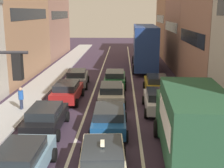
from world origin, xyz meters
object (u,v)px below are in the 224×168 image
at_px(bus_mid_queue_primary, 145,45).
at_px(pedestrian_near_kerb, 21,98).
at_px(sedan_right_lane_behind_truck, 159,100).
at_px(wagon_right_lane_far, 157,84).
at_px(wagon_left_lane_second, 46,118).
at_px(coupe_centre_lane_fourth, 115,78).
at_px(hatchback_centre_lane_third, 112,93).
at_px(sedan_left_lane_front, 22,161).
at_px(taxi_centre_lane_front, 103,160).
at_px(sedan_centre_lane_second, 109,118).
at_px(removalist_box_truck, 190,122).
at_px(sedan_left_lane_fourth, 77,78).
at_px(sedan_left_lane_third, 67,91).

relative_size(bus_mid_queue_primary, pedestrian_near_kerb, 6.36).
distance_m(sedan_right_lane_behind_truck, wagon_right_lane_far, 4.76).
bearing_deg(wagon_right_lane_far, sedan_right_lane_behind_truck, 176.02).
bearing_deg(wagon_left_lane_second, coupe_centre_lane_fourth, -19.35).
bearing_deg(hatchback_centre_lane_third, bus_mid_queue_primary, -14.46).
bearing_deg(sedan_left_lane_front, taxi_centre_lane_front, -86.26).
bearing_deg(wagon_right_lane_far, coupe_centre_lane_fourth, 60.35).
distance_m(sedan_centre_lane_second, hatchback_centre_lane_third, 5.40).
height_order(taxi_centre_lane_front, hatchback_centre_lane_third, taxi_centre_lane_front).
xyz_separation_m(removalist_box_truck, wagon_right_lane_far, (-0.12, 12.07, -1.18)).
height_order(taxi_centre_lane_front, sedan_left_lane_fourth, taxi_centre_lane_front).
bearing_deg(coupe_centre_lane_fourth, wagon_left_lane_second, 161.22).
distance_m(removalist_box_truck, taxi_centre_lane_front, 4.12).
bearing_deg(wagon_right_lane_far, taxi_centre_lane_front, 165.43).
xyz_separation_m(bus_mid_queue_primary, pedestrian_near_kerb, (-9.44, -15.84, -1.88)).
distance_m(coupe_centre_lane_fourth, sedan_left_lane_fourth, 3.46).
xyz_separation_m(removalist_box_truck, bus_mid_queue_primary, (-0.39, 22.95, 0.86)).
bearing_deg(sedan_left_lane_fourth, hatchback_centre_lane_third, -150.90).
bearing_deg(sedan_left_lane_fourth, sedan_left_lane_front, 177.12).
distance_m(wagon_left_lane_second, coupe_centre_lane_fourth, 11.10).
relative_size(sedan_left_lane_third, wagon_right_lane_far, 1.00).
bearing_deg(coupe_centre_lane_fourth, sedan_left_lane_front, 168.24).
bearing_deg(sedan_right_lane_behind_truck, wagon_right_lane_far, -3.56).
relative_size(sedan_right_lane_behind_truck, pedestrian_near_kerb, 2.61).
height_order(taxi_centre_lane_front, pedestrian_near_kerb, same).
distance_m(taxi_centre_lane_front, sedan_left_lane_front, 3.24).
distance_m(sedan_left_lane_fourth, sedan_right_lane_behind_truck, 9.59).
bearing_deg(taxi_centre_lane_front, wagon_right_lane_far, -18.51).
bearing_deg(sedan_centre_lane_second, sedan_left_lane_fourth, 16.85).
height_order(sedan_left_lane_fourth, pedestrian_near_kerb, pedestrian_near_kerb).
bearing_deg(bus_mid_queue_primary, sedan_right_lane_behind_truck, -178.91).
distance_m(removalist_box_truck, coupe_centre_lane_fourth, 14.62).
bearing_deg(taxi_centre_lane_front, sedan_left_lane_third, 14.03).
xyz_separation_m(sedan_centre_lane_second, sedan_left_lane_third, (-3.42, 5.81, 0.00)).
distance_m(sedan_left_lane_fourth, wagon_right_lane_far, 7.31).
bearing_deg(wagon_left_lane_second, sedan_left_lane_fourth, -1.18).
relative_size(sedan_left_lane_fourth, pedestrian_near_kerb, 2.65).
bearing_deg(sedan_left_lane_fourth, bus_mid_queue_primary, -41.04).
bearing_deg(bus_mid_queue_primary, coupe_centre_lane_fourth, 161.34).
relative_size(sedan_left_lane_fourth, sedan_right_lane_behind_truck, 1.02).
relative_size(sedan_left_lane_third, coupe_centre_lane_fourth, 1.01).
height_order(sedan_left_lane_front, wagon_right_lane_far, same).
relative_size(hatchback_centre_lane_third, bus_mid_queue_primary, 0.41).
relative_size(taxi_centre_lane_front, sedan_right_lane_behind_truck, 1.02).
xyz_separation_m(taxi_centre_lane_front, pedestrian_near_kerb, (-6.11, 8.41, 0.15)).
bearing_deg(hatchback_centre_lane_third, sedan_left_lane_fourth, 31.49).
xyz_separation_m(hatchback_centre_lane_third, sedan_left_lane_fourth, (-3.35, 5.27, 0.00)).
height_order(coupe_centre_lane_fourth, sedan_left_lane_fourth, same).
height_order(taxi_centre_lane_front, wagon_left_lane_second, taxi_centre_lane_front).
xyz_separation_m(sedan_right_lane_behind_truck, bus_mid_queue_primary, (0.10, 15.62, 2.03)).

